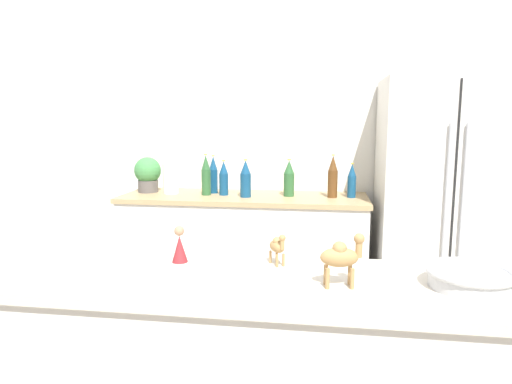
{
  "coord_description": "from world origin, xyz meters",
  "views": [
    {
      "loc": [
        0.28,
        -0.99,
        1.46
      ],
      "look_at": [
        -0.08,
        1.4,
        1.08
      ],
      "focal_mm": 32.0,
      "sensor_mm": 36.0,
      "label": 1
    }
  ],
  "objects": [
    {
      "name": "wall_back",
      "position": [
        0.0,
        2.73,
        1.27
      ],
      "size": [
        8.0,
        0.06,
        2.55
      ],
      "color": "white",
      "rests_on": "ground_plane"
    },
    {
      "name": "back_counter",
      "position": [
        -0.32,
        2.4,
        0.45
      ],
      "size": [
        1.87,
        0.63,
        0.9
      ],
      "color": "white",
      "rests_on": "ground_plane"
    },
    {
      "name": "refrigerator",
      "position": [
        1.1,
        2.35,
        0.88
      ],
      "size": [
        0.85,
        0.69,
        1.75
      ],
      "color": "silver",
      "rests_on": "ground_plane"
    },
    {
      "name": "potted_plant",
      "position": [
        -1.1,
        2.44,
        1.04
      ],
      "size": [
        0.21,
        0.21,
        0.28
      ],
      "color": "#595451",
      "rests_on": "back_counter"
    },
    {
      "name": "paper_towel_roll",
      "position": [
        -0.9,
        2.4,
        1.01
      ],
      "size": [
        0.12,
        0.12,
        0.24
      ],
      "color": "white",
      "rests_on": "back_counter"
    },
    {
      "name": "back_bottle_0",
      "position": [
        -0.29,
        2.32,
        1.03
      ],
      "size": [
        0.08,
        0.08,
        0.28
      ],
      "color": "navy",
      "rests_on": "back_counter"
    },
    {
      "name": "back_bottle_1",
      "position": [
        0.49,
        2.41,
        1.02
      ],
      "size": [
        0.06,
        0.06,
        0.26
      ],
      "color": "navy",
      "rests_on": "back_counter"
    },
    {
      "name": "back_bottle_2",
      "position": [
        0.02,
        2.41,
        1.03
      ],
      "size": [
        0.08,
        0.08,
        0.28
      ],
      "color": "#2D6033",
      "rests_on": "back_counter"
    },
    {
      "name": "back_bottle_3",
      "position": [
        -0.47,
        2.39,
        1.02
      ],
      "size": [
        0.07,
        0.07,
        0.27
      ],
      "color": "navy",
      "rests_on": "back_counter"
    },
    {
      "name": "back_bottle_4",
      "position": [
        -0.61,
        2.37,
        1.05
      ],
      "size": [
        0.07,
        0.07,
        0.31
      ],
      "color": "#2D6033",
      "rests_on": "back_counter"
    },
    {
      "name": "back_bottle_5",
      "position": [
        0.35,
        2.4,
        1.05
      ],
      "size": [
        0.07,
        0.07,
        0.32
      ],
      "color": "brown",
      "rests_on": "back_counter"
    },
    {
      "name": "back_bottle_6",
      "position": [
        -0.57,
        2.47,
        1.04
      ],
      "size": [
        0.07,
        0.07,
        0.3
      ],
      "color": "navy",
      "rests_on": "back_counter"
    },
    {
      "name": "fruit_bowl",
      "position": [
        0.72,
        0.4,
        0.99
      ],
      "size": [
        0.26,
        0.26,
        0.06
      ],
      "color": "#B7BABF",
      "rests_on": "bar_counter"
    },
    {
      "name": "camel_figurine",
      "position": [
        0.34,
        0.36,
        1.06
      ],
      "size": [
        0.13,
        0.08,
        0.17
      ],
      "color": "#A87F4C",
      "rests_on": "bar_counter"
    },
    {
      "name": "camel_figurine_second",
      "position": [
        0.13,
        0.54,
        1.03
      ],
      "size": [
        0.08,
        0.09,
        0.12
      ],
      "color": "#A87F4C",
      "rests_on": "bar_counter"
    },
    {
      "name": "wise_man_figurine_crimson",
      "position": [
        -0.22,
        0.52,
        1.02
      ],
      "size": [
        0.06,
        0.06,
        0.13
      ],
      "color": "maroon",
      "rests_on": "bar_counter"
    }
  ]
}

